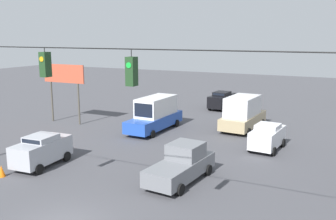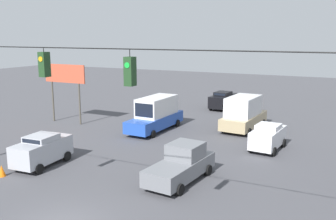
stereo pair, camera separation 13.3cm
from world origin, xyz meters
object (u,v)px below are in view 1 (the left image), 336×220
at_px(traffic_cone_third, 48,153).
at_px(traffic_cone_fourth, 66,145).
at_px(traffic_cone_second, 23,162).
at_px(box_truck_blue_withflow_far, 155,114).
at_px(sedan_black_withflow_deep, 222,100).
at_px(pickup_truck_grey_crossing_near, 182,164).
at_px(sedan_silver_parked_shoulder, 42,150).
at_px(traffic_cone_nearest, 2,171).
at_px(sedan_white_oncoming_far, 267,136).
at_px(box_truck_tan_oncoming_deep, 243,113).
at_px(overhead_signal_span, 48,111).
at_px(roadside_billboard, 64,79).

distance_m(traffic_cone_third, traffic_cone_fourth, 2.07).
bearing_deg(traffic_cone_second, box_truck_blue_withflow_far, -104.15).
bearing_deg(sedan_black_withflow_deep, pickup_truck_grey_crossing_near, 102.27).
bearing_deg(pickup_truck_grey_crossing_near, sedan_silver_parked_shoulder, 10.29).
relative_size(sedan_black_withflow_deep, pickup_truck_grey_crossing_near, 0.85).
distance_m(pickup_truck_grey_crossing_near, traffic_cone_nearest, 10.74).
height_order(sedan_silver_parked_shoulder, sedan_black_withflow_deep, sedan_silver_parked_shoulder).
distance_m(traffic_cone_second, traffic_cone_third, 2.02).
height_order(traffic_cone_second, traffic_cone_fourth, same).
xyz_separation_m(traffic_cone_nearest, traffic_cone_second, (0.15, -1.80, 0.00)).
distance_m(sedan_silver_parked_shoulder, traffic_cone_second, 1.36).
distance_m(sedan_silver_parked_shoulder, traffic_cone_fourth, 3.53).
height_order(sedan_white_oncoming_far, box_truck_tan_oncoming_deep, box_truck_tan_oncoming_deep).
distance_m(sedan_silver_parked_shoulder, traffic_cone_third, 1.63).
height_order(sedan_white_oncoming_far, traffic_cone_nearest, sedan_white_oncoming_far).
relative_size(overhead_signal_span, traffic_cone_nearest, 33.14).
height_order(overhead_signal_span, sedan_black_withflow_deep, overhead_signal_span).
distance_m(box_truck_blue_withflow_far, traffic_cone_fourth, 8.76).
height_order(sedan_white_oncoming_far, roadside_billboard, roadside_billboard).
xyz_separation_m(traffic_cone_nearest, traffic_cone_fourth, (0.19, -5.88, 0.00)).
relative_size(sedan_silver_parked_shoulder, pickup_truck_grey_crossing_near, 0.78).
relative_size(sedan_white_oncoming_far, traffic_cone_third, 5.72).
distance_m(traffic_cone_nearest, traffic_cone_fourth, 5.88).
height_order(sedan_black_withflow_deep, traffic_cone_third, sedan_black_withflow_deep).
height_order(box_truck_tan_oncoming_deep, roadside_billboard, roadside_billboard).
xyz_separation_m(sedan_silver_parked_shoulder, sedan_black_withflow_deep, (-4.34, -23.60, -0.02)).
relative_size(sedan_white_oncoming_far, pickup_truck_grey_crossing_near, 0.74).
bearing_deg(pickup_truck_grey_crossing_near, traffic_cone_second, 13.54).
height_order(sedan_black_withflow_deep, traffic_cone_fourth, sedan_black_withflow_deep).
bearing_deg(traffic_cone_nearest, box_truck_blue_withflow_far, -101.82).
bearing_deg(sedan_silver_parked_shoulder, traffic_cone_fourth, -74.23).
relative_size(box_truck_blue_withflow_far, traffic_cone_nearest, 9.80).
distance_m(sedan_white_oncoming_far, box_truck_blue_withflow_far, 10.26).
bearing_deg(roadside_billboard, box_truck_blue_withflow_far, -172.08).
xyz_separation_m(sedan_white_oncoming_far, pickup_truck_grey_crossing_near, (3.20, 8.27, -0.02)).
height_order(sedan_black_withflow_deep, traffic_cone_nearest, sedan_black_withflow_deep).
distance_m(overhead_signal_span, box_truck_tan_oncoming_deep, 21.53).
xyz_separation_m(traffic_cone_second, traffic_cone_third, (-0.13, -2.02, 0.00)).
distance_m(sedan_white_oncoming_far, traffic_cone_nearest, 18.08).
bearing_deg(sedan_white_oncoming_far, traffic_cone_nearest, 43.69).
bearing_deg(box_truck_tan_oncoming_deep, traffic_cone_nearest, 60.96).
height_order(sedan_silver_parked_shoulder, traffic_cone_second, sedan_silver_parked_shoulder).
bearing_deg(traffic_cone_third, overhead_signal_span, 135.45).
bearing_deg(box_truck_tan_oncoming_deep, roadside_billboard, 17.21).
relative_size(box_truck_tan_oncoming_deep, traffic_cone_third, 8.92).
distance_m(pickup_truck_grey_crossing_near, roadside_billboard, 18.46).
bearing_deg(traffic_cone_fourth, box_truck_blue_withflow_far, -111.02).
bearing_deg(traffic_cone_third, sedan_silver_parked_shoulder, 121.05).
height_order(box_truck_tan_oncoming_deep, traffic_cone_third, box_truck_tan_oncoming_deep).
relative_size(sedan_white_oncoming_far, traffic_cone_fourth, 5.72).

